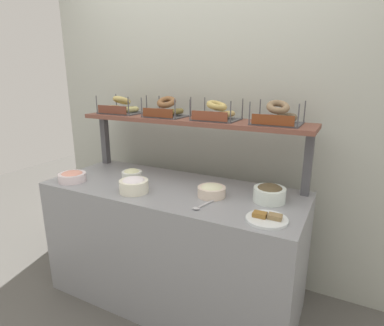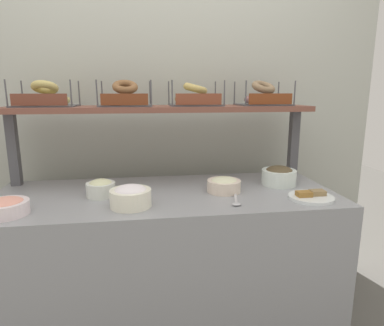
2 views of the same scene
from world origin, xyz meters
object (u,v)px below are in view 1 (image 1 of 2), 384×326
object	(u,v)px
bowl_scallion_spread	(132,175)
bowl_cream_cheese	(134,185)
bowl_lox_spread	(72,176)
bowl_potato_salad	(212,190)
serving_spoon_near_plate	(201,206)
serving_plate_white	(267,219)
bagel_basket_cinnamon_raisin	(166,110)
bagel_basket_poppy	(277,116)
bagel_basket_sesame	(216,113)
bagel_basket_plain	(122,108)
bowl_chocolate_spread	(270,193)

from	to	relation	value
bowl_scallion_spread	bowl_cream_cheese	distance (m)	0.23
bowl_lox_spread	bowl_potato_salad	distance (m)	1.01
bowl_cream_cheese	serving_spoon_near_plate	xyz separation A→B (m)	(0.49, -0.02, -0.04)
bowl_lox_spread	bowl_potato_salad	bearing A→B (deg)	10.71
serving_plate_white	bowl_scallion_spread	bearing A→B (deg)	169.20
bowl_scallion_spread	bowl_potato_salad	xyz separation A→B (m)	(0.62, -0.02, -0.00)
bagel_basket_cinnamon_raisin	bagel_basket_poppy	bearing A→B (deg)	0.37
bowl_lox_spread	bagel_basket_cinnamon_raisin	distance (m)	0.82
bowl_cream_cheese	bagel_basket_cinnamon_raisin	xyz separation A→B (m)	(-0.03, 0.45, 0.43)
bowl_scallion_spread	bagel_basket_cinnamon_raisin	world-z (taller)	bagel_basket_cinnamon_raisin
bowl_cream_cheese	bagel_basket_cinnamon_raisin	bearing A→B (deg)	93.46
bagel_basket_sesame	bagel_basket_poppy	bearing A→B (deg)	0.13
serving_plate_white	bagel_basket_poppy	world-z (taller)	bagel_basket_poppy
bowl_lox_spread	serving_plate_white	size ratio (longest dim) A/B	0.87
bowl_potato_salad	bagel_basket_plain	bearing A→B (deg)	161.58
bowl_scallion_spread	bagel_basket_sesame	bearing A→B (deg)	28.46
bowl_lox_spread	serving_plate_white	world-z (taller)	bowl_lox_spread
bowl_chocolate_spread	bagel_basket_sesame	distance (m)	0.65
bagel_basket_sesame	bowl_scallion_spread	bearing A→B (deg)	-151.54
serving_spoon_near_plate	bagel_basket_plain	size ratio (longest dim) A/B	0.54
bowl_cream_cheese	serving_plate_white	xyz separation A→B (m)	(0.86, -0.02, -0.04)
bowl_scallion_spread	bowl_chocolate_spread	xyz separation A→B (m)	(0.96, 0.07, 0.01)
bowl_chocolate_spread	bowl_scallion_spread	bearing A→B (deg)	-175.80
serving_plate_white	bagel_basket_sesame	distance (m)	0.83
bowl_cream_cheese	bowl_chocolate_spread	bearing A→B (deg)	16.94
bagel_basket_cinnamon_raisin	bagel_basket_sesame	bearing A→B (deg)	0.62
bagel_basket_poppy	bowl_potato_salad	bearing A→B (deg)	-135.40
serving_spoon_near_plate	bagel_basket_sesame	bearing A→B (deg)	104.05
bowl_scallion_spread	bagel_basket_plain	bearing A→B (deg)	135.88
bowl_potato_salad	serving_spoon_near_plate	world-z (taller)	bowl_potato_salad
bagel_basket_cinnamon_raisin	serving_spoon_near_plate	bearing A→B (deg)	-42.78
bowl_chocolate_spread	bagel_basket_cinnamon_raisin	bearing A→B (deg)	166.17
bowl_lox_spread	serving_plate_white	xyz separation A→B (m)	(1.38, 0.01, -0.02)
bowl_potato_salad	bagel_basket_sesame	size ratio (longest dim) A/B	0.59
bowl_chocolate_spread	bagel_basket_plain	bearing A→B (deg)	169.99
serving_spoon_near_plate	bowl_potato_salad	bearing A→B (deg)	94.34
bowl_potato_salad	bagel_basket_poppy	size ratio (longest dim) A/B	0.59
bowl_scallion_spread	serving_spoon_near_plate	size ratio (longest dim) A/B	0.82
serving_spoon_near_plate	bagel_basket_poppy	xyz separation A→B (m)	(0.29, 0.48, 0.47)
bowl_cream_cheese	serving_spoon_near_plate	distance (m)	0.49
bowl_potato_salad	bagel_basket_poppy	world-z (taller)	bagel_basket_poppy
bowl_lox_spread	serving_spoon_near_plate	size ratio (longest dim) A/B	1.09
bowl_scallion_spread	bowl_cream_cheese	xyz separation A→B (m)	(0.15, -0.18, 0.01)
bowl_lox_spread	bagel_basket_plain	xyz separation A→B (m)	(0.07, 0.50, 0.44)
bowl_lox_spread	bowl_cream_cheese	size ratio (longest dim) A/B	1.02
bowl_scallion_spread	bowl_lox_spread	bearing A→B (deg)	-151.20
bagel_basket_cinnamon_raisin	bagel_basket_sesame	size ratio (longest dim) A/B	0.97
serving_plate_white	bowl_cream_cheese	bearing A→B (deg)	178.82
bowl_chocolate_spread	bowl_cream_cheese	distance (m)	0.84
bowl_scallion_spread	bowl_lox_spread	size ratio (longest dim) A/B	0.75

